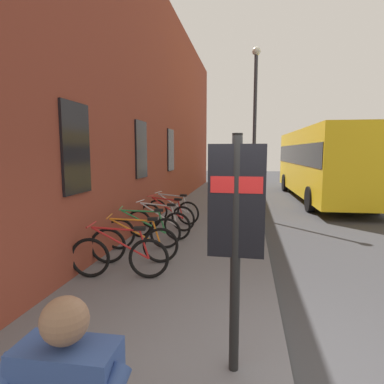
% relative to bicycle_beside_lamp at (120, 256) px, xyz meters
% --- Properties ---
extents(ground, '(60.00, 60.00, 0.00)m').
position_rel_bicycle_beside_lamp_xyz_m(ground, '(4.09, -3.68, -0.51)').
color(ground, '#38383A').
extents(sidewalk_pavement, '(24.00, 3.50, 0.12)m').
position_rel_bicycle_beside_lamp_xyz_m(sidewalk_pavement, '(6.09, -0.93, -0.45)').
color(sidewalk_pavement, slate).
rests_on(sidewalk_pavement, ground).
extents(station_facade, '(22.00, 0.65, 7.91)m').
position_rel_bicycle_beside_lamp_xyz_m(station_facade, '(7.08, 1.12, 3.44)').
color(station_facade, brown).
rests_on(station_facade, ground).
extents(bicycle_beside_lamp, '(0.48, 1.76, 0.97)m').
position_rel_bicycle_beside_lamp_xyz_m(bicycle_beside_lamp, '(0.00, 0.00, 0.00)').
color(bicycle_beside_lamp, black).
rests_on(bicycle_beside_lamp, sidewalk_pavement).
extents(bicycle_leaning_wall, '(0.54, 1.75, 0.97)m').
position_rel_bicycle_beside_lamp_xyz_m(bicycle_leaning_wall, '(0.77, 0.00, -0.00)').
color(bicycle_leaning_wall, black).
rests_on(bicycle_leaning_wall, sidewalk_pavement).
extents(bicycle_under_window, '(0.59, 1.73, 0.97)m').
position_rel_bicycle_beside_lamp_xyz_m(bicycle_under_window, '(1.70, 0.14, -0.00)').
color(bicycle_under_window, black).
rests_on(bicycle_under_window, sidewalk_pavement).
extents(bicycle_nearest_sign, '(0.48, 1.77, 0.97)m').
position_rel_bicycle_beside_lamp_xyz_m(bicycle_nearest_sign, '(2.61, 0.05, -0.00)').
color(bicycle_nearest_sign, black).
rests_on(bicycle_nearest_sign, sidewalk_pavement).
extents(bicycle_mid_rack, '(0.58, 1.73, 0.97)m').
position_rel_bicycle_beside_lamp_xyz_m(bicycle_mid_rack, '(3.58, 0.07, 0.00)').
color(bicycle_mid_rack, black).
rests_on(bicycle_mid_rack, sidewalk_pavement).
extents(bicycle_far_end, '(0.52, 1.75, 0.97)m').
position_rel_bicycle_beside_lamp_xyz_m(bicycle_far_end, '(4.38, 0.09, -0.00)').
color(bicycle_far_end, black).
rests_on(bicycle_far_end, sidewalk_pavement).
extents(transit_info_sign, '(0.10, 0.55, 2.40)m').
position_rel_bicycle_beside_lamp_xyz_m(transit_info_sign, '(-2.07, -2.09, 1.21)').
color(transit_info_sign, black).
rests_on(transit_info_sign, sidewalk_pavement).
extents(city_bus, '(10.58, 2.91, 3.35)m').
position_rel_bicycle_beside_lamp_xyz_m(city_bus, '(11.19, -5.68, 1.41)').
color(city_bus, yellow).
rests_on(city_bus, ground).
extents(pedestrian_near_bus, '(0.47, 0.53, 1.65)m').
position_rel_bicycle_beside_lamp_xyz_m(pedestrian_near_bus, '(6.26, -1.40, 0.62)').
color(pedestrian_near_bus, '#4C724C').
rests_on(pedestrian_near_bus, sidewalk_pavement).
extents(street_lamp, '(0.28, 0.28, 5.68)m').
position_rel_bicycle_beside_lamp_xyz_m(street_lamp, '(6.20, -2.38, 2.94)').
color(street_lamp, '#333338').
rests_on(street_lamp, sidewalk_pavement).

